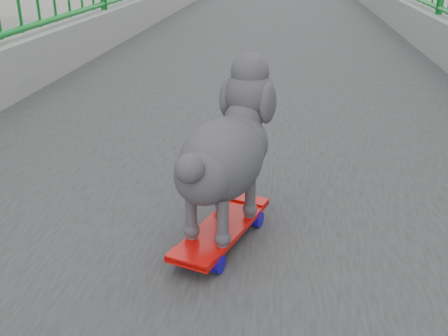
% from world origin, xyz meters
% --- Properties ---
extents(skateboard, '(0.26, 0.45, 0.06)m').
position_xyz_m(skateboard, '(0.03, 0.76, 7.04)').
color(skateboard, red).
rests_on(skateboard, footbridge).
extents(poodle, '(0.31, 0.49, 0.43)m').
position_xyz_m(poodle, '(0.04, 0.78, 7.29)').
color(poodle, '#322F35').
rests_on(poodle, skateboard).
extents(car_6, '(2.33, 5.05, 1.40)m').
position_xyz_m(car_6, '(-9.20, 14.53, 0.70)').
color(car_6, gray).
rests_on(car_6, ground).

